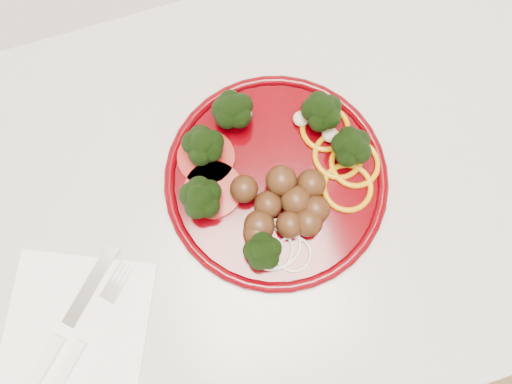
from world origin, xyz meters
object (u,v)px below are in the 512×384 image
object	(u,v)px
plate	(275,178)
knife	(58,341)
fork	(75,354)
napkin	(76,327)

from	to	relation	value
plate	knife	distance (m)	0.32
plate	fork	bearing A→B (deg)	-156.01
fork	plate	bearing A→B (deg)	-20.95
knife	fork	size ratio (longest dim) A/B	1.12
fork	knife	bearing A→B (deg)	83.00
knife	napkin	bearing A→B (deg)	-22.66
plate	fork	distance (m)	0.32
plate	knife	size ratio (longest dim) A/B	1.86
plate	knife	bearing A→B (deg)	-160.53
plate	knife	xyz separation A→B (m)	(-0.30, -0.11, -0.01)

